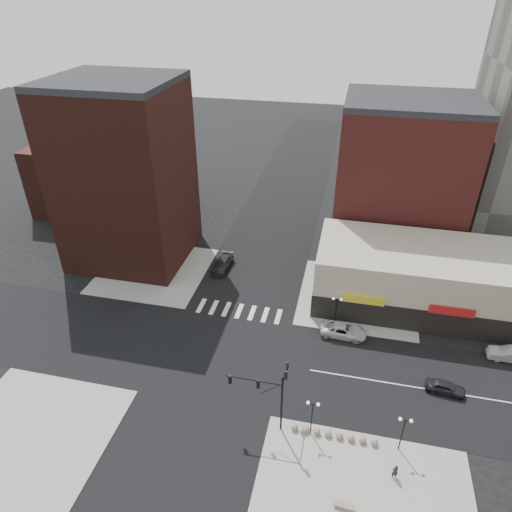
% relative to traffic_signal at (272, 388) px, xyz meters
% --- Properties ---
extents(ground, '(240.00, 240.00, 0.00)m').
position_rel_traffic_signal_xyz_m(ground, '(-7.24, 7.83, -4.96)').
color(ground, black).
rests_on(ground, ground).
extents(road_ew, '(200.00, 14.00, 0.02)m').
position_rel_traffic_signal_xyz_m(road_ew, '(-7.24, 7.83, -4.95)').
color(road_ew, black).
rests_on(road_ew, ground).
extents(road_ns, '(14.00, 200.00, 0.02)m').
position_rel_traffic_signal_xyz_m(road_ns, '(-7.24, 7.83, -4.95)').
color(road_ns, black).
rests_on(road_ns, ground).
extents(sidewalk_nw, '(15.00, 15.00, 0.12)m').
position_rel_traffic_signal_xyz_m(sidewalk_nw, '(-21.74, 22.33, -4.90)').
color(sidewalk_nw, gray).
rests_on(sidewalk_nw, ground).
extents(sidewalk_ne, '(15.00, 15.00, 0.12)m').
position_rel_traffic_signal_xyz_m(sidewalk_ne, '(7.26, 22.33, -4.90)').
color(sidewalk_ne, gray).
rests_on(sidewalk_ne, ground).
extents(sidewalk_se, '(18.00, 14.00, 0.12)m').
position_rel_traffic_signal_xyz_m(sidewalk_se, '(8.76, -6.17, -4.90)').
color(sidewalk_se, gray).
rests_on(sidewalk_se, ground).
extents(sidewalk_sw, '(15.00, 15.00, 0.12)m').
position_rel_traffic_signal_xyz_m(sidewalk_sw, '(-21.74, -6.67, -4.90)').
color(sidewalk_sw, gray).
rests_on(sidewalk_sw, ground).
extents(building_nw, '(16.00, 15.00, 25.00)m').
position_rel_traffic_signal_xyz_m(building_nw, '(-26.24, 26.33, 7.54)').
color(building_nw, '#3C1913').
rests_on(building_nw, ground).
extents(building_nw_low, '(20.00, 18.00, 12.00)m').
position_rel_traffic_signal_xyz_m(building_nw_low, '(-39.24, 41.83, 1.04)').
color(building_nw_low, '#3C1913').
rests_on(building_nw_low, ground).
extents(building_ne_midrise, '(18.00, 15.00, 22.00)m').
position_rel_traffic_signal_xyz_m(building_ne_midrise, '(11.76, 37.33, 6.04)').
color(building_ne_midrise, maroon).
rests_on(building_ne_midrise, ground).
extents(building_ne_row, '(24.20, 12.20, 8.00)m').
position_rel_traffic_signal_xyz_m(building_ne_row, '(13.76, 22.83, -1.66)').
color(building_ne_row, '#B4A78F').
rests_on(building_ne_row, ground).
extents(traffic_signal, '(5.59, 3.09, 7.77)m').
position_rel_traffic_signal_xyz_m(traffic_signal, '(0.00, 0.00, 0.00)').
color(traffic_signal, black).
rests_on(traffic_signal, ground).
extents(street_lamp_se_a, '(1.22, 0.32, 4.16)m').
position_rel_traffic_signal_xyz_m(street_lamp_se_a, '(3.76, -0.17, -1.67)').
color(street_lamp_se_a, black).
rests_on(street_lamp_se_a, sidewalk_se).
extents(street_lamp_se_b, '(1.22, 0.32, 4.16)m').
position_rel_traffic_signal_xyz_m(street_lamp_se_b, '(11.76, -0.17, -1.67)').
color(street_lamp_se_b, black).
rests_on(street_lamp_se_b, sidewalk_se).
extents(street_lamp_ne, '(1.22, 0.32, 4.16)m').
position_rel_traffic_signal_xyz_m(street_lamp_ne, '(4.76, 15.83, -1.67)').
color(street_lamp_ne, black).
rests_on(street_lamp_ne, sidewalk_ne).
extents(bollard_row, '(8.02, 0.67, 0.67)m').
position_rel_traffic_signal_xyz_m(bollard_row, '(5.94, -0.17, -4.51)').
color(bollard_row, '#8E6D61').
rests_on(bollard_row, sidewalk_se).
extents(white_suv, '(5.49, 2.68, 1.50)m').
position_rel_traffic_signal_xyz_m(white_suv, '(5.93, 14.33, -4.21)').
color(white_suv, silver).
rests_on(white_suv, ground).
extents(dark_sedan_east, '(4.09, 2.03, 1.34)m').
position_rel_traffic_signal_xyz_m(dark_sedan_east, '(16.68, 7.88, -4.29)').
color(dark_sedan_east, black).
rests_on(dark_sedan_east, ground).
extents(silver_sedan, '(4.78, 1.81, 1.56)m').
position_rel_traffic_signal_xyz_m(silver_sedan, '(24.28, 14.33, -4.18)').
color(silver_sedan, '#A6A6AB').
rests_on(silver_sedan, ground).
extents(dark_sedan_north, '(2.47, 5.50, 1.56)m').
position_rel_traffic_signal_xyz_m(dark_sedan_north, '(-12.18, 25.10, -4.18)').
color(dark_sedan_north, black).
rests_on(dark_sedan_north, ground).
extents(pedestrian, '(0.64, 0.52, 1.53)m').
position_rel_traffic_signal_xyz_m(pedestrian, '(11.28, -3.02, -4.08)').
color(pedestrian, black).
rests_on(pedestrian, sidewalk_se).
extents(stone_bench, '(1.64, 0.62, 0.37)m').
position_rel_traffic_signal_xyz_m(stone_bench, '(7.24, -6.65, -4.64)').
color(stone_bench, gray).
rests_on(stone_bench, sidewalk_se).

